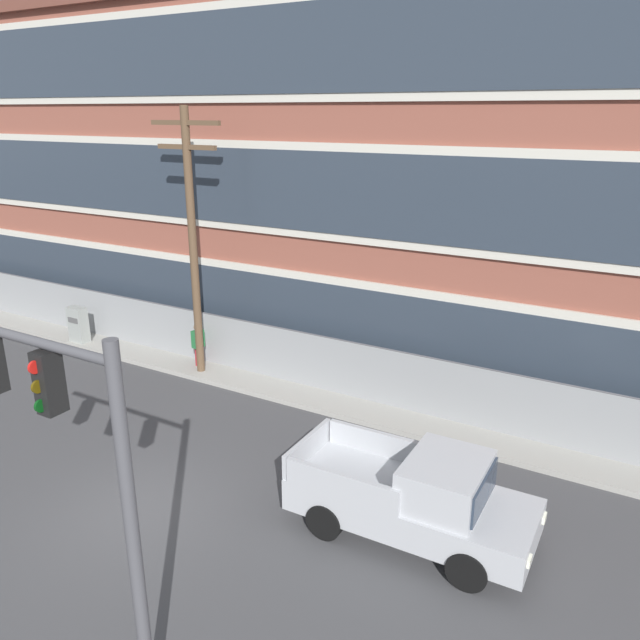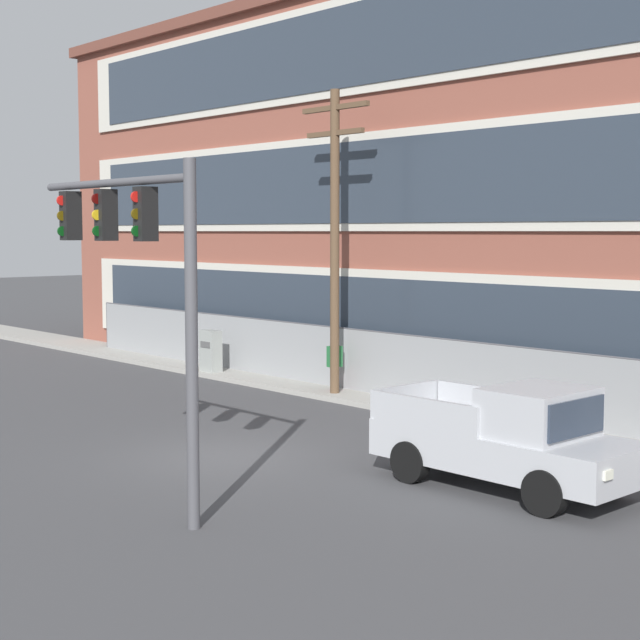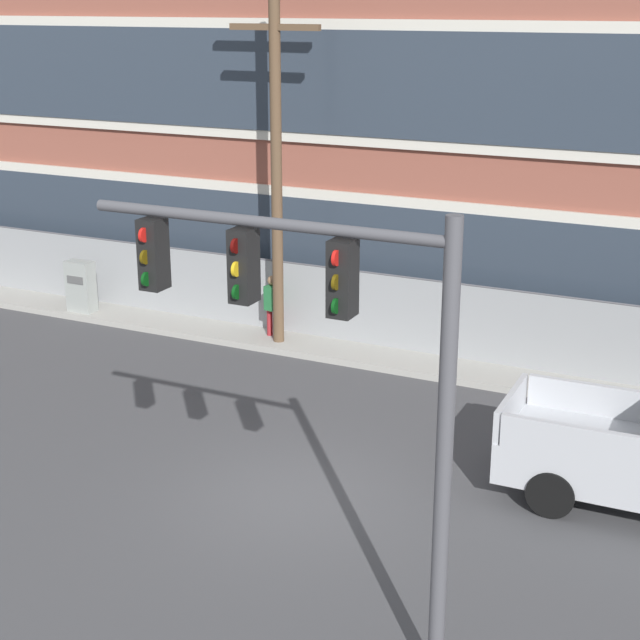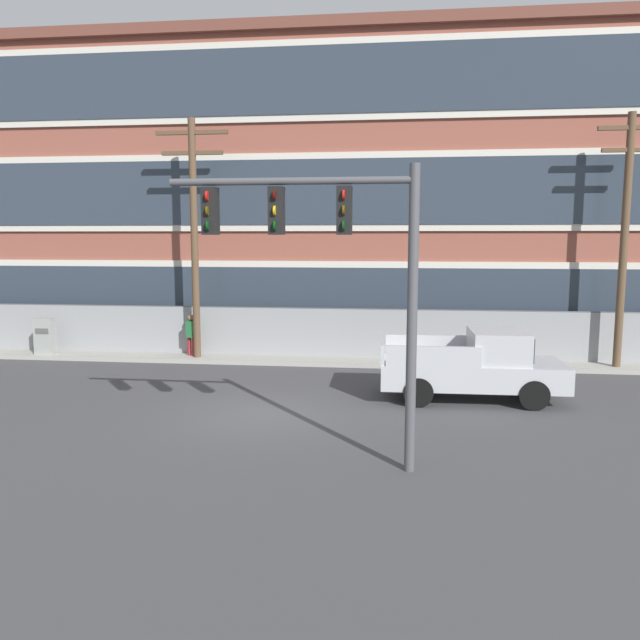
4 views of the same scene
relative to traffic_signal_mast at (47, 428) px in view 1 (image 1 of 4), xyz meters
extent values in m
plane|color=#424244|center=(-2.20, 3.43, -4.27)|extent=(160.00, 160.00, 0.00)
cube|color=#9E9B93|center=(-2.20, 10.55, -4.19)|extent=(80.00, 2.13, 0.16)
cube|color=brown|center=(-0.24, 16.44, 1.72)|extent=(46.82, 9.65, 11.97)
cube|color=beige|center=(-0.24, 11.56, -2.07)|extent=(43.07, 0.10, 2.87)
cube|color=#2D3844|center=(-0.24, 11.50, -2.07)|extent=(41.20, 0.06, 2.39)
cube|color=beige|center=(-0.24, 11.56, 1.92)|extent=(43.07, 0.10, 2.87)
cube|color=#2D3844|center=(-0.24, 11.50, 1.92)|extent=(41.20, 0.06, 2.39)
cube|color=beige|center=(-0.24, 11.56, 5.91)|extent=(43.07, 0.10, 2.87)
cube|color=#2D3844|center=(-0.24, 11.50, 5.91)|extent=(41.20, 0.06, 2.39)
cube|color=gray|center=(-4.27, 10.77, -3.31)|extent=(31.65, 0.04, 1.92)
cylinder|color=#4C4C51|center=(-4.27, 10.77, -2.34)|extent=(31.65, 0.05, 0.05)
cylinder|color=#4C4C51|center=(1.50, 0.00, -1.33)|extent=(0.20, 0.20, 5.88)
cube|color=black|center=(0.20, 0.00, 0.76)|extent=(0.28, 0.32, 0.90)
cylinder|color=red|center=(0.20, -0.18, 1.04)|extent=(0.04, 0.18, 0.18)
cylinder|color=#503E08|center=(0.20, -0.18, 0.76)|extent=(0.04, 0.18, 0.18)
cylinder|color=#0A4011|center=(0.20, -0.18, 0.48)|extent=(0.04, 0.18, 0.18)
cube|color=#B2B5BA|center=(3.33, 5.66, -3.52)|extent=(5.06, 2.11, 0.70)
cube|color=#B2B5BA|center=(4.04, 5.67, -2.73)|extent=(1.54, 1.89, 0.87)
cube|color=#283342|center=(4.81, 5.69, -2.73)|extent=(0.09, 1.67, 0.65)
cube|color=#B2B5BA|center=(2.19, 6.60, -2.89)|extent=(2.52, 0.16, 0.56)
cube|color=#B2B5BA|center=(2.22, 4.69, -2.89)|extent=(2.52, 0.16, 0.56)
cube|color=#B2B5BA|center=(0.86, 5.63, -2.89)|extent=(0.13, 1.96, 0.56)
cylinder|color=black|center=(4.83, 6.62, -3.87)|extent=(0.80, 0.27, 0.80)
cylinder|color=black|center=(4.86, 4.75, -3.87)|extent=(0.80, 0.27, 0.80)
cylinder|color=black|center=(1.81, 6.58, -3.87)|extent=(0.80, 0.27, 0.80)
cylinder|color=black|center=(1.84, 4.70, -3.87)|extent=(0.80, 0.27, 0.80)
cube|color=white|center=(5.86, 6.41, -3.41)|extent=(0.06, 0.24, 0.16)
cube|color=white|center=(5.88, 4.99, -3.41)|extent=(0.06, 0.24, 0.16)
cylinder|color=brown|center=(-5.99, 10.00, 0.06)|extent=(0.26, 0.26, 8.66)
cube|color=brown|center=(-5.99, 10.00, 3.90)|extent=(2.60, 0.14, 0.14)
cube|color=brown|center=(-5.99, 10.00, 3.20)|extent=(2.21, 0.14, 0.14)
cube|color=#939993|center=(-11.82, 9.86, -3.51)|extent=(0.73, 0.42, 1.52)
cube|color=#515151|center=(-11.82, 9.64, -3.20)|extent=(0.51, 0.02, 0.20)
cylinder|color=maroon|center=(-6.39, 10.28, -3.84)|extent=(0.14, 0.14, 0.85)
cylinder|color=maroon|center=(-6.21, 10.28, -3.84)|extent=(0.14, 0.14, 0.85)
cube|color=#236B38|center=(-6.30, 10.28, -3.12)|extent=(0.31, 0.44, 0.60)
sphere|color=#8C6647|center=(-6.30, 10.28, -2.70)|extent=(0.24, 0.24, 0.24)
camera|label=1|loc=(7.23, -4.84, 4.23)|focal=35.00mm
camera|label=2|loc=(14.25, -8.72, 0.48)|focal=55.00mm
camera|label=3|loc=(4.62, -9.77, 3.78)|focal=55.00mm
camera|label=4|loc=(1.16, -11.82, 0.27)|focal=35.00mm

